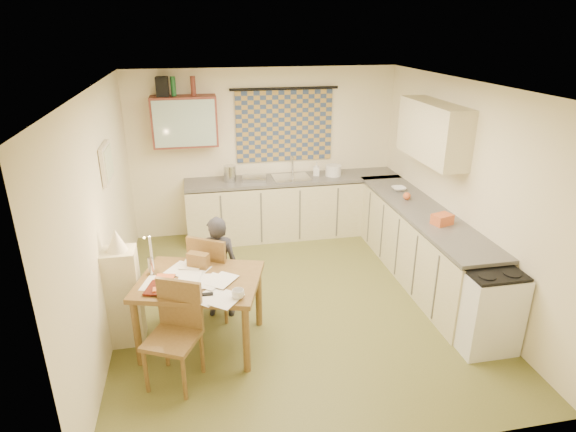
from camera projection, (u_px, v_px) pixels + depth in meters
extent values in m
cube|color=brown|center=(295.00, 302.00, 5.72)|extent=(4.00, 4.50, 0.02)
cube|color=white|center=(296.00, 84.00, 4.79)|extent=(4.00, 4.50, 0.02)
cube|color=#F8EBC0|center=(265.00, 153.00, 7.31)|extent=(4.00, 0.02, 2.50)
cube|color=#F8EBC0|center=(366.00, 318.00, 3.20)|extent=(4.00, 0.02, 2.50)
cube|color=#F8EBC0|center=(102.00, 216.00, 4.89)|extent=(0.02, 4.50, 2.50)
cube|color=#F8EBC0|center=(463.00, 191.00, 5.62)|extent=(0.02, 4.50, 2.50)
cube|color=navy|center=(284.00, 126.00, 7.18)|extent=(1.45, 0.03, 1.05)
cylinder|color=black|center=(284.00, 89.00, 6.96)|extent=(1.60, 0.04, 0.04)
cube|color=maroon|center=(185.00, 121.00, 6.74)|extent=(0.90, 0.34, 0.70)
cube|color=#99B2A5|center=(185.00, 124.00, 6.58)|extent=(0.84, 0.02, 0.64)
cube|color=#CABE8E|center=(433.00, 131.00, 5.86)|extent=(0.34, 1.30, 0.70)
cube|color=beige|center=(106.00, 163.00, 5.10)|extent=(0.04, 0.50, 0.40)
cube|color=white|center=(109.00, 163.00, 5.10)|extent=(0.01, 0.42, 0.32)
cube|color=#CABE8E|center=(296.00, 208.00, 7.41)|extent=(3.30, 0.60, 0.86)
cube|color=#4E4C49|center=(296.00, 179.00, 7.24)|extent=(3.30, 0.62, 0.04)
cube|color=#CABE8E|center=(419.00, 245.00, 6.16)|extent=(0.60, 2.95, 0.86)
cube|color=#4E4C49|center=(423.00, 211.00, 5.99)|extent=(0.62, 2.95, 0.04)
cube|color=white|center=(485.00, 309.00, 4.82)|extent=(0.56, 0.56, 0.84)
cube|color=black|center=(491.00, 270.00, 4.65)|extent=(0.53, 0.53, 0.03)
cube|color=silver|center=(291.00, 180.00, 7.23)|extent=(0.56, 0.46, 0.10)
cylinder|color=silver|center=(293.00, 165.00, 7.34)|extent=(0.04, 0.04, 0.28)
cube|color=silver|center=(254.00, 178.00, 7.11)|extent=(0.39, 0.35, 0.06)
cylinder|color=silver|center=(230.00, 174.00, 7.01)|extent=(0.21, 0.21, 0.24)
cylinder|color=white|center=(333.00, 170.00, 7.30)|extent=(0.29, 0.29, 0.16)
imported|color=white|center=(316.00, 169.00, 7.30)|extent=(0.14, 0.14, 0.20)
imported|color=white|center=(399.00, 189.00, 6.67)|extent=(0.20, 0.20, 0.05)
cube|color=#D5602F|center=(442.00, 219.00, 5.53)|extent=(0.26, 0.22, 0.12)
sphere|color=#D5602F|center=(407.00, 196.00, 6.31)|extent=(0.10, 0.10, 0.10)
cube|color=black|center=(162.00, 87.00, 6.51)|extent=(0.17, 0.21, 0.26)
cylinder|color=#195926|center=(173.00, 86.00, 6.54)|extent=(0.09, 0.09, 0.26)
cylinder|color=maroon|center=(193.00, 86.00, 6.59)|extent=(0.08, 0.08, 0.26)
cube|color=brown|center=(199.00, 281.00, 4.71)|extent=(1.37, 1.18, 0.05)
cube|color=brown|center=(217.00, 274.00, 5.36)|extent=(0.61, 0.61, 0.04)
cube|color=brown|center=(207.00, 260.00, 5.08)|extent=(0.40, 0.27, 0.49)
cube|color=brown|center=(172.00, 340.00, 4.27)|extent=(0.58, 0.58, 0.04)
cube|color=brown|center=(180.00, 303.00, 4.35)|extent=(0.41, 0.23, 0.47)
imported|color=black|center=(219.00, 267.00, 5.26)|extent=(0.54, 0.44, 1.19)
cube|color=#CABE8E|center=(124.00, 297.00, 4.84)|extent=(0.32, 0.30, 1.03)
cone|color=beige|center=(116.00, 240.00, 4.61)|extent=(0.20, 0.20, 0.22)
cube|color=brown|center=(198.00, 260.00, 4.89)|extent=(0.24, 0.20, 0.16)
imported|color=white|center=(238.00, 294.00, 4.35)|extent=(0.19, 0.19, 0.09)
imported|color=maroon|center=(147.00, 288.00, 4.52)|extent=(0.34, 0.38, 0.03)
imported|color=#D5602F|center=(154.00, 281.00, 4.65)|extent=(0.30, 0.33, 0.02)
cube|color=#D5602F|center=(160.00, 290.00, 4.46)|extent=(0.12, 0.08, 0.04)
cube|color=black|center=(206.00, 294.00, 4.42)|extent=(0.13, 0.05, 0.02)
cylinder|color=silver|center=(151.00, 266.00, 4.76)|extent=(0.08, 0.08, 0.18)
cylinder|color=white|center=(150.00, 247.00, 4.71)|extent=(0.03, 0.03, 0.22)
sphere|color=#FFCC66|center=(144.00, 238.00, 4.61)|extent=(0.02, 0.02, 0.02)
cube|color=white|center=(210.00, 297.00, 4.39)|extent=(0.35, 0.36, 0.00)
cube|color=white|center=(154.00, 283.00, 4.62)|extent=(0.29, 0.34, 0.00)
cube|color=white|center=(196.00, 271.00, 4.84)|extent=(0.34, 0.36, 0.00)
cube|color=white|center=(180.00, 269.00, 4.89)|extent=(0.34, 0.36, 0.00)
cube|color=white|center=(164.00, 286.00, 4.57)|extent=(0.32, 0.36, 0.00)
cube|color=white|center=(199.00, 281.00, 4.64)|extent=(0.26, 0.33, 0.00)
cube|color=white|center=(168.00, 287.00, 4.54)|extent=(0.34, 0.36, 0.00)
cube|color=white|center=(212.00, 281.00, 4.64)|extent=(0.35, 0.36, 0.00)
cube|color=white|center=(227.00, 299.00, 4.33)|extent=(0.35, 0.36, 0.00)
cube|color=white|center=(222.00, 280.00, 4.65)|extent=(0.35, 0.36, 0.00)
cube|color=white|center=(193.00, 263.00, 4.98)|extent=(0.30, 0.35, 0.00)
cube|color=white|center=(189.00, 278.00, 4.69)|extent=(0.27, 0.34, 0.00)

